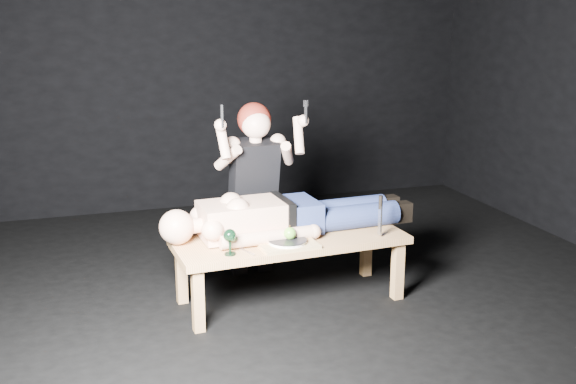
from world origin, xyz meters
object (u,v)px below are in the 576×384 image
object	(u,v)px
lying_man	(291,211)
carving_knife	(380,216)
kneeling_woman	(251,187)
serving_tray	(287,244)
goblet	(230,242)
table	(290,269)

from	to	relation	value
lying_man	carving_knife	distance (m)	0.60
kneeling_woman	serving_tray	distance (m)	0.76
kneeling_woman	goblet	size ratio (longest dim) A/B	8.02
carving_knife	serving_tray	bearing A→B (deg)	176.39
kneeling_woman	serving_tray	bearing A→B (deg)	-87.97
serving_tray	carving_knife	bearing A→B (deg)	-0.32
table	carving_knife	xyz separation A→B (m)	(0.57, -0.16, 0.37)
lying_man	goblet	bearing A→B (deg)	-149.56
lying_man	goblet	xyz separation A→B (m)	(-0.50, -0.34, -0.06)
serving_tray	table	bearing A→B (deg)	65.97
kneeling_woman	serving_tray	xyz separation A→B (m)	(0.04, -0.73, -0.21)
table	carving_knife	world-z (taller)	carving_knife
goblet	carving_knife	distance (m)	1.03
kneeling_woman	goblet	xyz separation A→B (m)	(-0.34, -0.78, -0.13)
goblet	lying_man	bearing A→B (deg)	33.73
table	carving_knife	distance (m)	0.70
lying_man	serving_tray	size ratio (longest dim) A/B	4.64
kneeling_woman	goblet	world-z (taller)	kneeling_woman
serving_tray	goblet	size ratio (longest dim) A/B	2.21
serving_tray	carving_knife	size ratio (longest dim) A/B	1.30
table	goblet	xyz separation A→B (m)	(-0.46, -0.21, 0.31)
lying_man	kneeling_woman	bearing A→B (deg)	106.39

